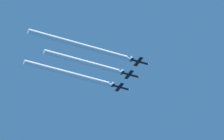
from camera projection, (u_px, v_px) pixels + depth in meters
jet_far_left at (121, 87)px, 410.71m from camera, size 7.26×10.58×2.54m
jet_inner_left at (130, 75)px, 402.43m from camera, size 7.26×10.58×2.54m
jet_center at (140, 62)px, 394.85m from camera, size 7.26×10.58×2.54m
smoke_trail_far_left at (69, 74)px, 401.75m from camera, size 2.38×44.38×2.38m
smoke_trail_inner_left at (83, 62)px, 394.42m from camera, size 2.38×38.62×2.38m
smoke_trail_center at (80, 46)px, 385.00m from camera, size 2.38×49.84×2.38m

